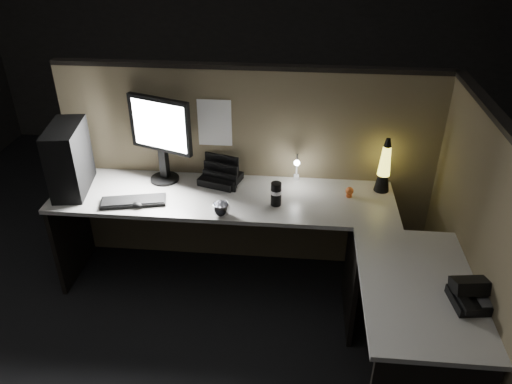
# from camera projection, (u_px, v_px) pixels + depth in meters

# --- Properties ---
(floor) EXTENTS (6.00, 6.00, 0.00)m
(floor) POSITION_uv_depth(u_px,v_px,m) (236.00, 342.00, 3.20)
(floor) COLOR black
(floor) RESTS_ON ground
(room_shell) EXTENTS (6.00, 6.00, 6.00)m
(room_shell) POSITION_uv_depth(u_px,v_px,m) (229.00, 101.00, 2.38)
(room_shell) COLOR silver
(room_shell) RESTS_ON ground
(partition_back) EXTENTS (2.66, 0.06, 1.50)m
(partition_back) POSITION_uv_depth(u_px,v_px,m) (250.00, 171.00, 3.62)
(partition_back) COLOR brown
(partition_back) RESTS_ON ground
(partition_right) EXTENTS (0.06, 1.66, 1.50)m
(partition_right) POSITION_uv_depth(u_px,v_px,m) (470.00, 251.00, 2.80)
(partition_right) COLOR brown
(partition_right) RESTS_ON ground
(desk) EXTENTS (2.60, 1.60, 0.73)m
(desk) POSITION_uv_depth(u_px,v_px,m) (268.00, 247.00, 3.11)
(desk) COLOR #A7A49E
(desk) RESTS_ON ground
(pc_tower) EXTENTS (0.26, 0.46, 0.46)m
(pc_tower) POSITION_uv_depth(u_px,v_px,m) (69.00, 159.00, 3.32)
(pc_tower) COLOR black
(pc_tower) RESTS_ON desk
(monitor) EXTENTS (0.46, 0.22, 0.61)m
(monitor) POSITION_uv_depth(u_px,v_px,m) (160.00, 132.00, 3.37)
(monitor) COLOR black
(monitor) RESTS_ON desk
(keyboard) EXTENTS (0.44, 0.23, 0.02)m
(keyboard) POSITION_uv_depth(u_px,v_px,m) (133.00, 201.00, 3.27)
(keyboard) COLOR black
(keyboard) RESTS_ON desk
(mouse) EXTENTS (0.10, 0.08, 0.03)m
(mouse) POSITION_uv_depth(u_px,v_px,m) (137.00, 205.00, 3.23)
(mouse) COLOR black
(mouse) RESTS_ON desk
(clip_lamp) EXTENTS (0.04, 0.16, 0.21)m
(clip_lamp) POSITION_uv_depth(u_px,v_px,m) (297.00, 167.00, 3.45)
(clip_lamp) COLOR silver
(clip_lamp) RESTS_ON desk
(organizer) EXTENTS (0.31, 0.29, 0.20)m
(organizer) POSITION_uv_depth(u_px,v_px,m) (221.00, 176.00, 3.50)
(organizer) COLOR black
(organizer) RESTS_ON desk
(lava_lamp) EXTENTS (0.10, 0.10, 0.39)m
(lava_lamp) POSITION_uv_depth(u_px,v_px,m) (384.00, 169.00, 3.34)
(lava_lamp) COLOR black
(lava_lamp) RESTS_ON desk
(travel_mug) EXTENTS (0.07, 0.07, 0.16)m
(travel_mug) POSITION_uv_depth(u_px,v_px,m) (276.00, 194.00, 3.22)
(travel_mug) COLOR black
(travel_mug) RESTS_ON desk
(steel_mug) EXTENTS (0.14, 0.14, 0.09)m
(steel_mug) POSITION_uv_depth(u_px,v_px,m) (221.00, 210.00, 3.12)
(steel_mug) COLOR silver
(steel_mug) RESTS_ON desk
(figurine) EXTENTS (0.05, 0.05, 0.05)m
(figurine) POSITION_uv_depth(u_px,v_px,m) (350.00, 191.00, 3.32)
(figurine) COLOR orange
(figurine) RESTS_ON desk
(pinned_paper) EXTENTS (0.23, 0.00, 0.33)m
(pinned_paper) POSITION_uv_depth(u_px,v_px,m) (215.00, 123.00, 3.42)
(pinned_paper) COLOR white
(pinned_paper) RESTS_ON partition_back
(desk_phone) EXTENTS (0.25, 0.25, 0.13)m
(desk_phone) POSITION_uv_depth(u_px,v_px,m) (474.00, 294.00, 2.45)
(desk_phone) COLOR black
(desk_phone) RESTS_ON desk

